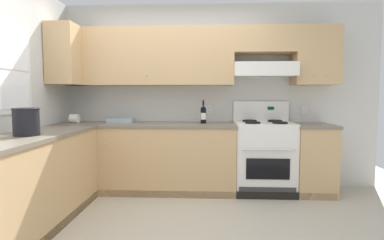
% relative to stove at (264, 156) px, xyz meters
% --- Properties ---
extents(ground_plane, '(7.04, 7.04, 0.00)m').
position_rel_stove_xyz_m(ground_plane, '(-1.19, -1.25, -0.48)').
color(ground_plane, '#B2AA99').
extents(wall_back, '(4.68, 0.57, 2.55)m').
position_rel_stove_xyz_m(wall_back, '(-0.79, 0.27, 1.00)').
color(wall_back, silver).
rests_on(wall_back, ground_plane).
extents(wall_left, '(0.47, 4.00, 2.55)m').
position_rel_stove_xyz_m(wall_left, '(-2.78, -1.03, 0.87)').
color(wall_left, silver).
rests_on(wall_left, ground_plane).
extents(counter_back_run, '(3.60, 0.65, 0.91)m').
position_rel_stove_xyz_m(counter_back_run, '(-1.18, -0.01, -0.03)').
color(counter_back_run, tan).
rests_on(counter_back_run, ground_plane).
extents(counter_left_run, '(0.63, 1.91, 0.91)m').
position_rel_stove_xyz_m(counter_left_run, '(-2.43, -1.26, -0.03)').
color(counter_left_run, tan).
rests_on(counter_left_run, ground_plane).
extents(stove, '(0.76, 0.62, 1.20)m').
position_rel_stove_xyz_m(stove, '(0.00, 0.00, 0.00)').
color(stove, white).
rests_on(stove, ground_plane).
extents(wine_bottle, '(0.07, 0.08, 0.31)m').
position_rel_stove_xyz_m(wine_bottle, '(-0.80, 0.03, 0.56)').
color(wine_bottle, black).
rests_on(wine_bottle, counter_back_run).
extents(bowl, '(0.35, 0.20, 0.06)m').
position_rel_stove_xyz_m(bowl, '(-1.93, 0.11, 0.45)').
color(bowl, '#9EADB7').
rests_on(bowl, counter_back_run).
extents(bucket, '(0.24, 0.24, 0.26)m').
position_rel_stove_xyz_m(bucket, '(-2.41, -1.31, 0.57)').
color(bucket, black).
rests_on(bucket, counter_left_run).
extents(paper_towel_roll, '(0.11, 0.12, 0.12)m').
position_rel_stove_xyz_m(paper_towel_roll, '(-2.53, -0.03, 0.49)').
color(paper_towel_roll, white).
rests_on(paper_towel_roll, counter_back_run).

